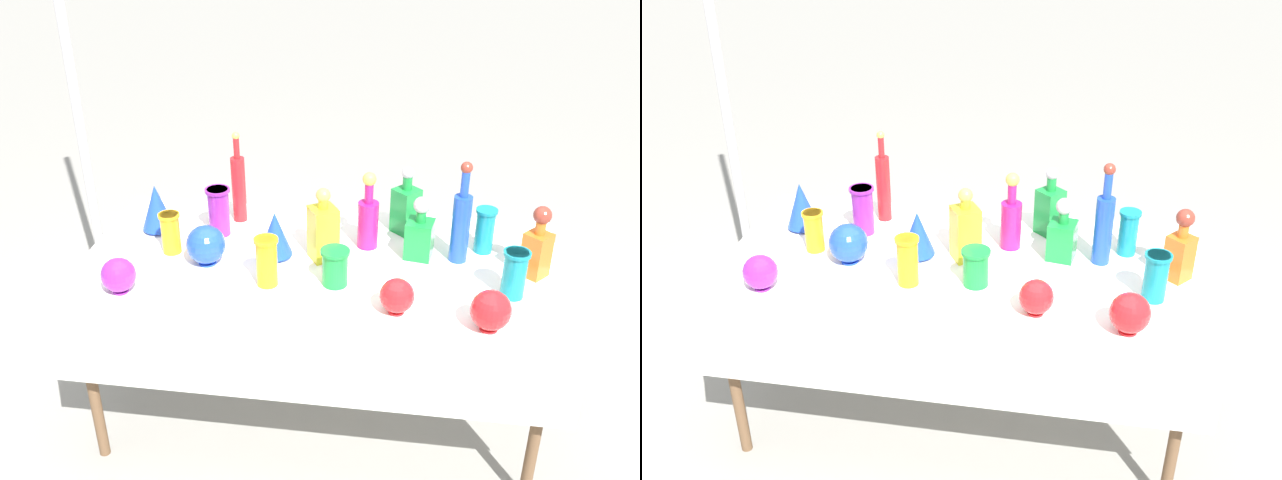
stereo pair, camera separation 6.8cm
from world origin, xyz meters
TOP-DOWN VIEW (x-y plane):
  - ground_plane at (0.00, 0.00)m, footprint 40.00×40.00m
  - display_table at (0.00, -0.03)m, footprint 1.88×0.97m
  - tall_bottle_0 at (0.54, 0.10)m, footprint 0.07×0.07m
  - tall_bottle_1 at (0.17, 0.16)m, footprint 0.08×0.08m
  - tall_bottle_2 at (-0.40, 0.32)m, footprint 0.06×0.06m
  - square_decanter_0 at (0.82, 0.02)m, footprint 0.12×0.12m
  - square_decanter_1 at (0.32, 0.31)m, footprint 0.13×0.13m
  - square_decanter_2 at (0.01, 0.04)m, footprint 0.14×0.14m
  - square_decanter_3 at (0.38, 0.10)m, footprint 0.12×0.12m
  - slender_vase_0 at (0.72, -0.14)m, footprint 0.10×0.10m
  - slender_vase_1 at (0.08, -0.15)m, footprint 0.11×0.11m
  - slender_vase_2 at (0.64, 0.18)m, footprint 0.09×0.09m
  - slender_vase_3 at (-0.60, -0.00)m, footprint 0.09×0.09m
  - slender_vase_4 at (-0.17, -0.19)m, footprint 0.09×0.09m
  - slender_vase_5 at (-0.45, 0.18)m, footprint 0.10×0.10m
  - fluted_vase_0 at (-0.72, 0.17)m, footprint 0.14×0.14m
  - fluted_vase_1 at (-0.18, 0.02)m, footprint 0.14×0.14m
  - round_bowl_0 at (0.31, -0.31)m, footprint 0.12×0.12m
  - round_bowl_1 at (-0.70, -0.32)m, footprint 0.13×0.13m
  - round_bowl_2 at (0.63, -0.36)m, footprint 0.14×0.14m
  - round_bowl_3 at (-0.44, -0.07)m, footprint 0.15×0.15m
  - price_tag_left at (0.15, -0.39)m, footprint 0.06×0.03m
  - price_tag_center at (-0.02, -0.42)m, footprint 0.06×0.02m
  - cardboard_box_behind_left at (0.30, 1.01)m, footprint 0.60×0.49m
  - canopy_pole at (-1.22, 0.58)m, footprint 0.18×0.18m

SIDE VIEW (x-z plane):
  - ground_plane at x=0.00m, z-range 0.00..0.00m
  - cardboard_box_behind_left at x=0.30m, z-range -0.04..0.30m
  - display_table at x=0.00m, z-range 0.32..1.08m
  - price_tag_left at x=0.15m, z-range 0.76..0.80m
  - price_tag_center at x=-0.02m, z-range 0.76..0.80m
  - round_bowl_0 at x=0.31m, z-range 0.76..0.89m
  - round_bowl_1 at x=-0.70m, z-range 0.76..0.90m
  - round_bowl_2 at x=0.63m, z-range 0.76..0.91m
  - slender_vase_1 at x=0.08m, z-range 0.77..0.91m
  - round_bowl_3 at x=-0.44m, z-range 0.76..0.92m
  - slender_vase_3 at x=-0.60m, z-range 0.77..0.94m
  - slender_vase_0 at x=0.72m, z-range 0.77..0.95m
  - fluted_vase_1 at x=-0.18m, z-range 0.76..0.96m
  - slender_vase_2 at x=0.64m, z-range 0.77..0.95m
  - square_decanter_3 at x=0.38m, z-range 0.73..0.99m
  - slender_vase_4 at x=-0.17m, z-range 0.77..0.96m
  - fluted_vase_0 at x=-0.72m, z-range 0.76..0.97m
  - slender_vase_5 at x=-0.45m, z-range 0.77..0.97m
  - square_decanter_1 at x=0.32m, z-range 0.73..1.02m
  - square_decanter_0 at x=0.82m, z-range 0.74..1.03m
  - square_decanter_2 at x=0.01m, z-range 0.73..1.04m
  - tall_bottle_1 at x=0.17m, z-range 0.72..1.05m
  - tall_bottle_2 at x=-0.40m, z-range 0.72..1.12m
  - tall_bottle_0 at x=0.54m, z-range 0.72..1.13m
  - canopy_pole at x=-1.22m, z-range -0.27..2.53m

